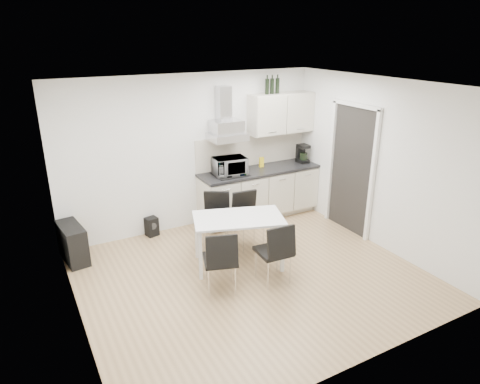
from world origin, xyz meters
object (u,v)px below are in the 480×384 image
object	(u,v)px
dining_table	(238,223)
chair_far_left	(216,222)
chair_far_right	(249,221)
chair_near_left	(220,260)
chair_near_right	(273,252)
kitchenette	(260,173)
floor_speaker	(152,227)
guitar_amp	(73,243)

from	to	relation	value
dining_table	chair_far_left	world-z (taller)	chair_far_left
chair_far_right	chair_near_left	world-z (taller)	same
dining_table	chair_near_right	world-z (taller)	chair_near_right
kitchenette	chair_near_left	world-z (taller)	kitchenette
floor_speaker	guitar_amp	bearing A→B (deg)	178.76
chair_near_left	floor_speaker	world-z (taller)	chair_near_left
chair_far_left	chair_near_left	size ratio (longest dim) A/B	1.00
chair_far_right	chair_near_right	distance (m)	1.04
dining_table	chair_near_left	world-z (taller)	chair_near_left
kitchenette	chair_near_right	distance (m)	2.25
chair_far_right	floor_speaker	distance (m)	1.69
chair_far_left	chair_near_left	world-z (taller)	same
chair_near_left	chair_far_left	bearing A→B (deg)	85.37
chair_far_right	chair_near_left	xyz separation A→B (m)	(-0.94, -0.88, 0.00)
chair_near_right	floor_speaker	xyz separation A→B (m)	(-1.01, 2.15, -0.28)
dining_table	chair_far_right	size ratio (longest dim) A/B	1.61
chair_far_left	chair_near_left	bearing A→B (deg)	99.69
dining_table	chair_near_left	size ratio (longest dim) A/B	1.61
chair_far_right	floor_speaker	bearing A→B (deg)	-37.26
chair_far_left	guitar_amp	distance (m)	2.14
guitar_amp	chair_near_left	bearing A→B (deg)	-55.72
chair_near_left	chair_far_right	bearing A→B (deg)	61.42
dining_table	chair_far_left	xyz separation A→B (m)	(-0.06, 0.62, -0.22)
guitar_amp	chair_far_right	bearing A→B (deg)	-26.74
chair_far_right	guitar_amp	bearing A→B (deg)	-13.98
dining_table	chair_far_right	world-z (taller)	chair_far_right
chair_far_left	floor_speaker	world-z (taller)	chair_far_left
chair_far_right	dining_table	bearing A→B (deg)	49.82
chair_far_left	kitchenette	bearing A→B (deg)	-116.69
kitchenette	guitar_amp	bearing A→B (deg)	-178.52
kitchenette	chair_far_left	world-z (taller)	kitchenette
kitchenette	dining_table	world-z (taller)	kitchenette
kitchenette	chair_far_right	bearing A→B (deg)	-128.93
dining_table	chair_far_right	distance (m)	0.61
chair_far_left	guitar_amp	bearing A→B (deg)	14.65
chair_near_right	dining_table	bearing A→B (deg)	110.90
chair_far_right	guitar_amp	size ratio (longest dim) A/B	1.25
kitchenette	chair_far_left	xyz separation A→B (m)	(-1.25, -0.74, -0.39)
kitchenette	chair_near_right	size ratio (longest dim) A/B	2.86
floor_speaker	chair_near_right	bearing A→B (deg)	-77.11
chair_near_left	chair_near_right	distance (m)	0.74
chair_far_right	guitar_amp	world-z (taller)	chair_far_right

